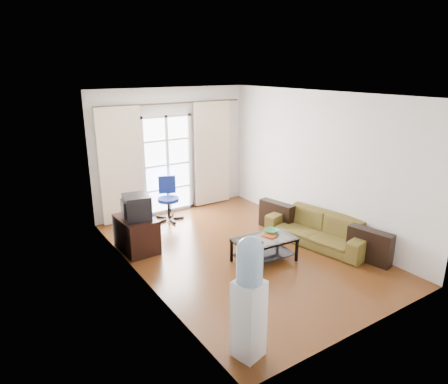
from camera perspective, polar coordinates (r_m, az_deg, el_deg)
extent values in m
plane|color=brown|center=(7.10, 2.39, -8.48)|extent=(5.20, 5.20, 0.00)
plane|color=white|center=(6.40, 2.71, 13.81)|extent=(5.20, 5.20, 0.00)
cube|color=silver|center=(8.81, -7.43, 5.83)|extent=(3.60, 0.02, 2.70)
cube|color=silver|center=(4.87, 20.74, -4.88)|extent=(3.60, 0.02, 2.70)
cube|color=silver|center=(5.80, -12.06, -0.56)|extent=(0.02, 5.20, 2.70)
cube|color=silver|center=(7.78, 13.39, 3.95)|extent=(0.02, 5.20, 2.70)
cube|color=white|center=(8.77, -8.12, 3.90)|extent=(1.01, 0.02, 2.04)
cube|color=white|center=(8.75, -8.07, 3.88)|extent=(1.16, 0.06, 2.15)
cylinder|color=#4C3F2D|center=(8.57, -7.40, 12.47)|extent=(3.30, 0.04, 0.04)
cube|color=beige|center=(8.29, -14.49, 3.61)|extent=(0.90, 0.07, 2.35)
cube|color=beige|center=(9.18, -1.71, 5.48)|extent=(0.90, 0.07, 2.35)
cube|color=#98989B|center=(9.34, -2.51, 0.17)|extent=(0.64, 0.12, 0.64)
imported|color=brown|center=(7.49, 13.38, -5.19)|extent=(2.22, 1.49, 0.57)
cube|color=silver|center=(6.63, 5.81, -6.68)|extent=(1.05, 0.64, 0.01)
cube|color=black|center=(6.75, 5.73, -8.84)|extent=(0.98, 0.58, 0.01)
cube|color=black|center=(6.28, 3.52, -10.11)|extent=(0.04, 0.04, 0.41)
cube|color=black|center=(6.80, 10.34, -8.13)|extent=(0.04, 0.04, 0.41)
cube|color=black|center=(6.67, 1.07, -8.33)|extent=(0.04, 0.04, 0.41)
cube|color=black|center=(7.16, 7.69, -6.62)|extent=(0.04, 0.04, 0.41)
imported|color=#31874F|center=(6.86, 6.77, -5.55)|extent=(0.36, 0.36, 0.06)
imported|color=#A63814|center=(6.64, 6.14, -6.47)|extent=(0.32, 0.34, 0.02)
cube|color=black|center=(6.42, 5.24, -7.35)|extent=(0.16, 0.11, 0.02)
cube|color=black|center=(7.20, -12.39, -5.87)|extent=(0.58, 0.85, 0.61)
cube|color=black|center=(6.97, -12.34, -2.11)|extent=(0.49, 0.52, 0.42)
cube|color=#0C19E5|center=(7.01, -10.62, -1.88)|extent=(0.08, 0.36, 0.31)
cube|color=black|center=(6.94, -13.82, -2.30)|extent=(0.18, 0.33, 0.28)
cylinder|color=black|center=(8.49, -7.91, -2.49)|extent=(0.05, 0.05, 0.46)
cylinder|color=navy|center=(8.42, -7.97, -1.08)|extent=(0.44, 0.44, 0.07)
cube|color=navy|center=(8.53, -8.15, 1.06)|extent=(0.35, 0.18, 0.38)
cube|color=silver|center=(4.59, 3.53, -17.67)|extent=(0.36, 0.36, 0.93)
cylinder|color=#80A5C6|center=(4.25, 3.70, -10.47)|extent=(0.28, 0.28, 0.37)
sphere|color=#80A5C6|center=(4.17, 3.75, -8.21)|extent=(0.28, 0.28, 0.28)
cube|color=black|center=(4.52, 4.80, -13.53)|extent=(0.07, 0.12, 0.10)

